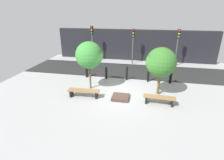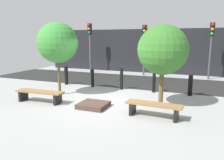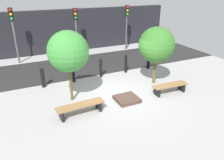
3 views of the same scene
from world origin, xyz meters
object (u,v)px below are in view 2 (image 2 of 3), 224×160
tree_behind_left_bench (58,43)px  bollard_left (92,78)px  traffic_light_mid_east (211,40)px  bollard_center (122,79)px  bollard_far_right (190,85)px  bollard_far_left (66,75)px  bench_left (40,94)px  bollard_right (154,81)px  traffic_light_mid_west (144,41)px  planter_bed (93,105)px  traffic_light_west (90,39)px  tree_behind_right_bench (163,50)px  bench_right (154,107)px

tree_behind_left_bench → bollard_left: size_ratio=3.40×
tree_behind_left_bench → traffic_light_mid_east: 9.01m
bollard_center → bollard_far_right: size_ratio=1.14×
bollard_far_left → bollard_left: (1.59, 0.00, -0.03)m
bollard_far_left → bench_left: bearing=-73.8°
bollard_right → traffic_light_mid_west: (-1.59, 4.51, 1.79)m
bollard_far_left → bollard_right: 4.76m
bollard_left → planter_bed: bearing=-62.6°
bench_left → bollard_far_right: size_ratio=2.16×
bench_left → bollard_right: 5.02m
bollard_left → tree_behind_left_bench: bearing=-108.1°
planter_bed → bollard_center: bollard_center is taller
bollard_far_left → traffic_light_west: traffic_light_west is taller
tree_behind_right_bench → traffic_light_mid_east: 6.72m
bench_right → tree_behind_left_bench: tree_behind_left_bench is taller
bench_left → bollard_far_right: (5.40, 3.26, 0.12)m
bollard_right → planter_bed: bearing=-117.4°
tree_behind_right_bench → traffic_light_mid_east: bearing=74.3°
tree_behind_left_bench → tree_behind_right_bench: bearing=0.0°
traffic_light_mid_west → traffic_light_mid_east: traffic_light_mid_east is taller
bench_left → bollard_far_left: bollard_far_left is taller
bench_left → bollard_center: 3.96m
tree_behind_right_bench → bollard_far_right: tree_behind_right_bench is taller
bollard_center → traffic_light_west: bearing=131.9°
bench_left → bollard_far_left: bearing=102.9°
tree_behind_right_bench → bench_left: bearing=-163.6°
traffic_light_west → bench_left: bearing=-76.8°
bollard_far_left → bollard_center: 3.17m
bollard_right → traffic_light_west: (-5.63, 4.51, 1.91)m
traffic_light_mid_east → bollard_right: bearing=-118.6°
planter_bed → bollard_far_left: (-3.17, 3.06, 0.42)m
bollard_left → bollard_center: size_ratio=0.89×
tree_behind_left_bench → bench_left: bearing=-90.0°
bollard_right → bollard_left: bearing=180.0°
traffic_light_mid_east → bollard_left: bearing=-141.3°
bench_right → tree_behind_left_bench: bearing=166.9°
bollard_center → bollard_left: bearing=180.0°
planter_bed → tree_behind_left_bench: 3.32m
bollard_left → traffic_light_mid_west: traffic_light_mid_west is taller
tree_behind_left_bench → traffic_light_mid_east: (6.27, 6.47, 0.07)m
bollard_right → bollard_far_right: (1.59, 0.00, -0.07)m
bollard_far_right → traffic_light_west: 8.74m
bench_left → planter_bed: bench_left is taller
bollard_left → bollard_right: (3.17, 0.00, 0.07)m
bench_right → tree_behind_left_bench: size_ratio=0.57×
tree_behind_right_bench → bollard_left: tree_behind_right_bench is taller
bollard_left → traffic_light_mid_east: 7.46m
bench_right → planter_bed: (-2.23, 0.20, -0.25)m
bench_left → bollard_right: size_ratio=1.85×
bench_left → bollard_center: (2.23, 3.26, 0.19)m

